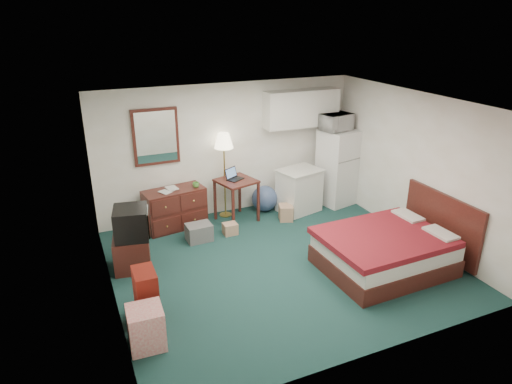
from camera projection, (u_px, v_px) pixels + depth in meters
name	position (u px, v px, depth m)	size (l,w,h in m)	color
floor	(280.00, 263.00, 7.17)	(5.00, 4.50, 0.01)	black
ceiling	(283.00, 104.00, 6.24)	(5.00, 4.50, 0.01)	silver
walls	(282.00, 189.00, 6.70)	(5.01, 4.51, 2.50)	silver
mirror	(156.00, 137.00, 7.94)	(0.80, 0.06, 1.00)	white
upper_cabinets	(302.00, 108.00, 8.75)	(1.50, 0.35, 0.70)	white
headboard	(441.00, 224.00, 7.22)	(0.06, 1.56, 1.00)	#391613
dresser	(175.00, 208.00, 8.24)	(1.08, 0.49, 0.74)	#391613
floor_lamp	(225.00, 176.00, 8.55)	(0.35, 0.35, 1.63)	tan
desk	(237.00, 200.00, 8.50)	(0.64, 0.64, 0.81)	#391613
exercise_ball	(265.00, 199.00, 8.97)	(0.51, 0.51, 0.51)	#3A4E7B
kitchen_counter	(299.00, 191.00, 8.91)	(0.75, 0.57, 0.82)	white
fridge	(337.00, 167.00, 9.16)	(0.63, 0.63, 1.53)	white
bed	(384.00, 252.00, 6.92)	(1.83, 1.42, 0.58)	maroon
tv_stand	(132.00, 252.00, 6.96)	(0.52, 0.57, 0.52)	#391613
suitcase	(146.00, 295.00, 5.77)	(0.27, 0.43, 0.69)	maroon
retail_box	(146.00, 328.00, 5.32)	(0.41, 0.41, 0.51)	white
file_bin	(199.00, 232.00, 7.83)	(0.43, 0.32, 0.30)	slate
cardboard_box_a	(230.00, 229.00, 8.07)	(0.24, 0.20, 0.20)	tan
cardboard_box_b	(286.00, 213.00, 8.61)	(0.25, 0.29, 0.29)	tan
laptop	(235.00, 174.00, 8.34)	(0.29, 0.24, 0.20)	black
crt_tv	(131.00, 223.00, 6.78)	(0.51, 0.54, 0.47)	black
microwave	(336.00, 120.00, 8.79)	(0.59, 0.33, 0.40)	white
book_a	(161.00, 188.00, 7.88)	(0.16, 0.02, 0.21)	tan
book_b	(166.00, 183.00, 8.04)	(0.19, 0.02, 0.25)	tan
mug	(196.00, 184.00, 8.18)	(0.12, 0.10, 0.12)	#54963D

